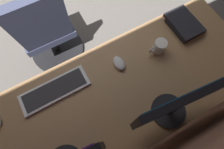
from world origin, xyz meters
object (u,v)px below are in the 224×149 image
at_px(keyboard_main, 55,90).
at_px(office_chair, 47,33).
at_px(monitor_secondary, 183,102).
at_px(drawer_pedestal, 68,136).
at_px(mouse_spare, 119,63).
at_px(coffee_mug, 159,47).
at_px(book_stack_near, 185,24).

height_order(keyboard_main, office_chair, office_chair).
distance_m(monitor_secondary, office_chair, 1.25).
height_order(drawer_pedestal, mouse_spare, mouse_spare).
xyz_separation_m(monitor_secondary, coffee_mug, (-0.18, -0.36, -0.19)).
bearing_deg(monitor_secondary, book_stack_near, -135.75).
distance_m(monitor_secondary, keyboard_main, 0.72).
xyz_separation_m(mouse_spare, book_stack_near, (-0.54, -0.03, 0.01)).
height_order(keyboard_main, book_stack_near, book_stack_near).
bearing_deg(drawer_pedestal, coffee_mug, -169.33).
height_order(drawer_pedestal, book_stack_near, book_stack_near).
bearing_deg(book_stack_near, mouse_spare, 3.37).
xyz_separation_m(keyboard_main, coffee_mug, (-0.70, 0.07, 0.03)).
xyz_separation_m(monitor_secondary, book_stack_near, (-0.44, -0.43, -0.21)).
bearing_deg(office_chair, monitor_secondary, 111.94).
distance_m(drawer_pedestal, office_chair, 0.89).
distance_m(keyboard_main, book_stack_near, 0.96).
xyz_separation_m(mouse_spare, coffee_mug, (-0.28, 0.03, 0.03)).
relative_size(drawer_pedestal, office_chair, 0.72).
distance_m(drawer_pedestal, keyboard_main, 0.47).
relative_size(mouse_spare, coffee_mug, 0.87).
relative_size(keyboard_main, book_stack_near, 1.68).
distance_m(mouse_spare, book_stack_near, 0.54).
bearing_deg(drawer_pedestal, mouse_spare, -160.76).
relative_size(coffee_mug, office_chair, 0.12).
bearing_deg(monitor_secondary, mouse_spare, -75.64).
xyz_separation_m(mouse_spare, office_chair, (0.33, -0.66, -0.29)).
xyz_separation_m(drawer_pedestal, monitor_secondary, (-0.64, 0.21, 0.62)).
xyz_separation_m(coffee_mug, office_chair, (0.60, -0.70, -0.32)).
xyz_separation_m(drawer_pedestal, book_stack_near, (-1.08, -0.22, 0.41)).
distance_m(coffee_mug, office_chair, 0.98).
relative_size(drawer_pedestal, book_stack_near, 2.78).
distance_m(book_stack_near, coffee_mug, 0.27).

